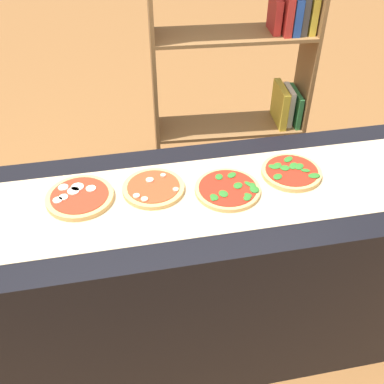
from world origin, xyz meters
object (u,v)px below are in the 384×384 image
at_px(pizza_mushroom_1, 153,188).
at_px(pizza_spinach_3, 291,172).
at_px(pizza_mozzarella_0, 80,197).
at_px(pizza_spinach_2, 228,189).
at_px(bookshelf, 247,85).

distance_m(pizza_mushroom_1, pizza_spinach_3, 0.55).
distance_m(pizza_mozzarella_0, pizza_spinach_2, 0.56).
height_order(pizza_mozzarella_0, pizza_mushroom_1, pizza_mozzarella_0).
relative_size(pizza_spinach_2, bookshelf, 0.15).
bearing_deg(bookshelf, pizza_mozzarella_0, -135.25).
height_order(pizza_mozzarella_0, bookshelf, bookshelf).
distance_m(pizza_mushroom_1, bookshelf, 1.12).
bearing_deg(pizza_spinach_3, bookshelf, 84.08).
bearing_deg(pizza_spinach_3, pizza_spinach_2, -168.71).
xyz_separation_m(pizza_mozzarella_0, pizza_spinach_2, (0.55, -0.06, -0.00)).
xyz_separation_m(pizza_spinach_2, bookshelf, (0.37, 0.97, -0.08)).
relative_size(pizza_spinach_2, pizza_spinach_3, 1.05).
distance_m(pizza_spinach_2, bookshelf, 1.04).
xyz_separation_m(pizza_mushroom_1, pizza_spinach_2, (0.28, -0.06, 0.00)).
bearing_deg(pizza_mushroom_1, bookshelf, 54.72).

